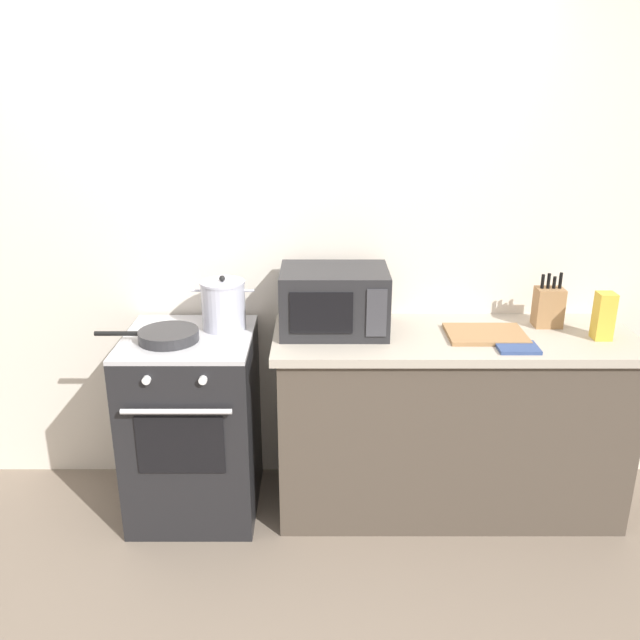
% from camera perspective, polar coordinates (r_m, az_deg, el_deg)
% --- Properties ---
extents(ground_plane, '(10.00, 10.00, 0.00)m').
position_cam_1_polar(ground_plane, '(3.06, -5.21, -21.94)').
color(ground_plane, '#7A6B5B').
extents(back_wall, '(4.40, 0.10, 2.50)m').
position_cam_1_polar(back_wall, '(3.34, 0.81, 6.20)').
color(back_wall, silver).
rests_on(back_wall, ground_plane).
extents(lower_cabinet_right, '(1.64, 0.56, 0.88)m').
position_cam_1_polar(lower_cabinet_right, '(3.36, 11.20, -8.92)').
color(lower_cabinet_right, '#4C4238').
rests_on(lower_cabinet_right, ground_plane).
extents(countertop_right, '(1.70, 0.60, 0.04)m').
position_cam_1_polar(countertop_right, '(3.17, 11.75, -1.60)').
color(countertop_right, '#ADA393').
rests_on(countertop_right, lower_cabinet_right).
extents(stove, '(0.60, 0.64, 0.92)m').
position_cam_1_polar(stove, '(3.33, -10.59, -8.76)').
color(stove, black).
rests_on(stove, ground_plane).
extents(stock_pot, '(0.30, 0.21, 0.26)m').
position_cam_1_polar(stock_pot, '(3.18, -8.05, 1.32)').
color(stock_pot, silver).
rests_on(stock_pot, stove).
extents(frying_pan, '(0.47, 0.27, 0.05)m').
position_cam_1_polar(frying_pan, '(3.10, -12.75, -1.29)').
color(frying_pan, '#28282B').
rests_on(frying_pan, stove).
extents(microwave, '(0.50, 0.37, 0.30)m').
position_cam_1_polar(microwave, '(3.10, 1.47, 1.70)').
color(microwave, '#232326').
rests_on(microwave, countertop_right).
extents(cutting_board, '(0.36, 0.26, 0.02)m').
position_cam_1_polar(cutting_board, '(3.17, 14.31, -1.21)').
color(cutting_board, '#997047').
rests_on(cutting_board, countertop_right).
extents(knife_block, '(0.13, 0.10, 0.27)m').
position_cam_1_polar(knife_block, '(3.36, 19.31, 1.08)').
color(knife_block, '#997047').
rests_on(knife_block, countertop_right).
extents(pasta_box, '(0.08, 0.08, 0.22)m').
position_cam_1_polar(pasta_box, '(3.28, 23.47, 0.28)').
color(pasta_box, gold).
rests_on(pasta_box, countertop_right).
extents(oven_mitt, '(0.18, 0.14, 0.02)m').
position_cam_1_polar(oven_mitt, '(3.06, 16.87, -2.31)').
color(oven_mitt, '#33477A').
rests_on(oven_mitt, countertop_right).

